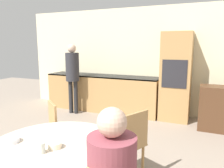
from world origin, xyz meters
The scene contains 11 objects.
wall_back centered at (0.00, 4.89, 1.30)m, with size 6.72×0.05×2.60m.
kitchen_counter centered at (-1.04, 4.55, 0.48)m, with size 2.94×0.60×0.92m.
oven_unit centered at (0.80, 4.56, 0.99)m, with size 0.64×0.59×1.97m.
dining_table centered at (0.11, 1.16, 0.53)m, with size 1.37×1.37×0.72m.
chair_far_left centered at (-0.57, 1.82, 0.51)m, with size 0.56×0.56×0.90m.
chair_far_right centered at (0.60, 1.98, 0.51)m, with size 0.53×0.53×0.90m.
person_standing centered at (-1.59, 4.05, 1.07)m, with size 0.33×0.33×1.71m.
cup centered at (0.07, 0.99, 0.77)m, with size 0.07×0.07×0.10m.
bowl_near centered at (-0.36, 1.04, 0.75)m, with size 0.18×0.18×0.05m.
bowl_centre centered at (0.12, 1.12, 0.75)m, with size 0.13×0.13×0.05m.
salt_shaker centered at (0.71, 1.05, 0.77)m, with size 0.03×0.03×0.09m.
Camera 1 is at (1.38, -0.44, 1.68)m, focal length 35.00 mm.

